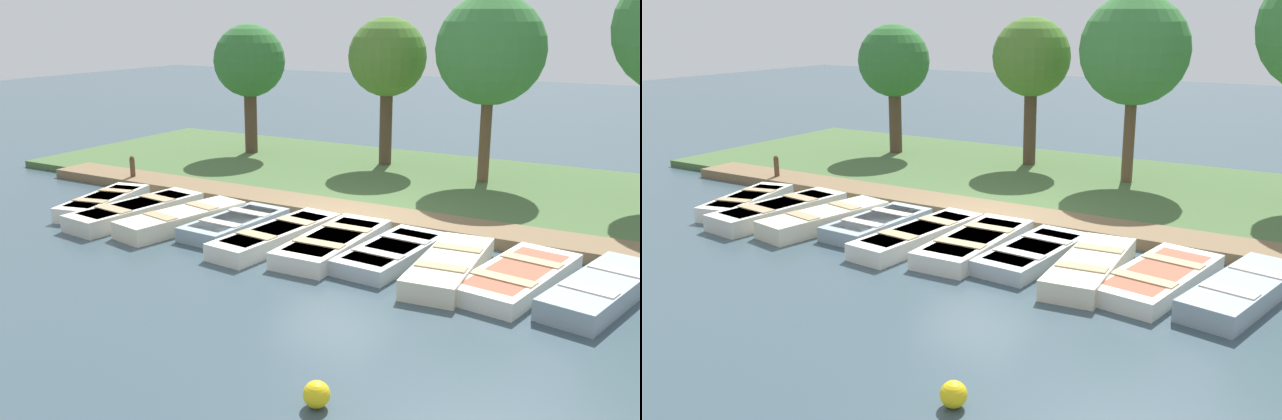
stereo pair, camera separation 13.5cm
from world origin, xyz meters
TOP-DOWN VIEW (x-y plane):
  - ground_plane at (0.00, 0.00)m, footprint 80.00×80.00m
  - shore_bank at (-5.00, 0.00)m, footprint 8.00×24.00m
  - dock_walkway at (-1.10, 0.00)m, footprint 1.26×19.80m
  - rowboat_0 at (1.44, -5.85)m, footprint 2.98×1.56m
  - rowboat_1 at (1.65, -4.53)m, footprint 3.53×1.47m
  - rowboat_2 at (1.64, -3.11)m, footprint 3.26×1.55m
  - rowboat_3 at (1.25, -1.88)m, footprint 2.71×1.29m
  - rowboat_4 at (1.53, -0.56)m, footprint 3.51×1.31m
  - rowboat_5 at (1.36, 0.75)m, footprint 3.26×1.22m
  - rowboat_6 at (1.25, 2.03)m, footprint 2.99×1.37m
  - rowboat_7 at (1.54, 3.35)m, footprint 3.17×1.28m
  - rowboat_8 at (1.37, 4.58)m, footprint 3.30×1.71m
  - rowboat_9 at (1.31, 6.02)m, footprint 3.36×1.64m
  - mooring_post_near at (-0.96, -7.20)m, footprint 0.14×0.14m
  - buoy at (6.77, 3.55)m, footprint 0.35×0.35m
  - park_tree_far_left at (-5.92, -6.56)m, footprint 2.38×2.38m
  - park_tree_left at (-6.43, -1.77)m, footprint 2.39×2.39m
  - park_tree_center at (-5.67, 1.64)m, footprint 2.98×2.98m

SIDE VIEW (x-z plane):
  - ground_plane at x=0.00m, z-range 0.00..0.00m
  - shore_bank at x=-5.00m, z-range 0.00..0.20m
  - dock_walkway at x=-1.10m, z-range 0.00..0.25m
  - rowboat_6 at x=1.25m, z-range 0.00..0.33m
  - rowboat_8 at x=1.37m, z-range 0.00..0.34m
  - rowboat_3 at x=1.25m, z-range 0.00..0.34m
  - buoy at x=6.77m, z-range 0.00..0.35m
  - rowboat_5 at x=1.36m, z-range 0.00..0.37m
  - rowboat_4 at x=1.53m, z-range 0.00..0.38m
  - rowboat_0 at x=1.44m, z-range 0.00..0.39m
  - rowboat_9 at x=1.31m, z-range 0.00..0.40m
  - rowboat_7 at x=1.54m, z-range 0.00..0.40m
  - rowboat_1 at x=1.65m, z-range 0.00..0.41m
  - rowboat_2 at x=1.64m, z-range 0.00..0.42m
  - mooring_post_near at x=-0.96m, z-range 0.00..0.85m
  - park_tree_far_left at x=-5.92m, z-range 0.98..5.45m
  - park_tree_left at x=-6.43m, z-range 1.10..5.81m
  - park_tree_center at x=-5.67m, z-range 1.15..6.49m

